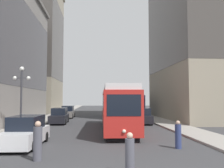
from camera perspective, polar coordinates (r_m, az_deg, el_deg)
sidewalk_left at (r=48.11m, az=-12.35°, el=-6.84°), size 2.84×120.00×0.15m
sidewalk_right at (r=48.31m, az=5.77°, el=-6.89°), size 2.84×120.00×0.15m
streetcar at (r=22.31m, az=1.19°, el=-5.50°), size 2.98×13.93×3.89m
transit_bus at (r=41.39m, az=4.35°, el=-4.85°), size 2.86×11.48×3.45m
parked_car_left_near at (r=37.70m, az=-10.44°, el=-6.60°), size 1.91×4.69×1.82m
parked_car_left_mid at (r=29.07m, az=-12.36°, el=-7.47°), size 1.93×4.92×1.82m
parked_car_right_far at (r=28.35m, az=7.16°, el=-7.62°), size 2.06×4.83×1.82m
parked_car_left_far at (r=15.73m, az=-19.68°, el=-10.66°), size 2.00×5.03×1.82m
pedestrian_crossing_near at (r=11.93m, az=-17.22°, el=-13.04°), size 0.41×0.41×1.81m
pedestrian_crossing_far at (r=9.44m, az=4.25°, el=-16.44°), size 0.35×0.35×1.57m
pedestrian_on_sidewalk at (r=14.65m, az=15.41°, el=-11.69°), size 0.36×0.36×1.60m
lamp_post_left_near at (r=21.16m, az=-20.68°, el=-1.06°), size 1.41×0.36×5.38m
building_left_midblock at (r=58.05m, az=-20.34°, el=8.61°), size 16.29×17.02×28.94m
building_right_corner at (r=38.14m, az=19.91°, el=14.95°), size 11.18×18.61×28.80m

